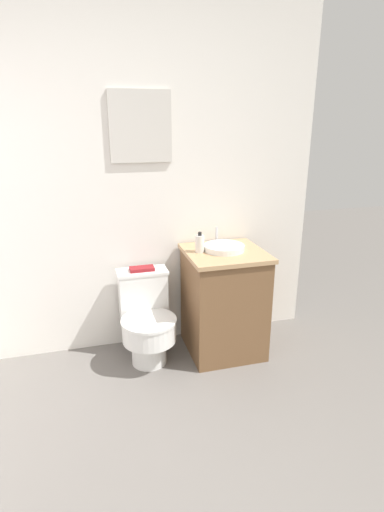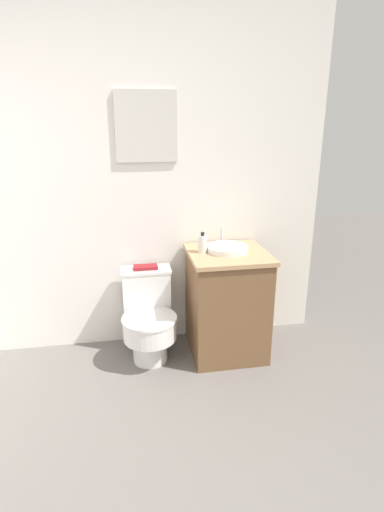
% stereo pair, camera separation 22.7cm
% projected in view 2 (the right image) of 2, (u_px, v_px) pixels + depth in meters
% --- Properties ---
extents(wall_back, '(3.58, 0.07, 2.50)m').
position_uv_depth(wall_back, '(79.00, 182.00, 2.78)').
color(wall_back, white).
rests_on(wall_back, ground_plane).
extents(toilet, '(0.38, 0.52, 0.64)m').
position_uv_depth(toilet, '(149.00, 318.00, 2.88)').
color(toilet, white).
rests_on(toilet, ground_plane).
extents(vanity, '(0.55, 0.55, 0.79)m').
position_uv_depth(vanity, '(227.00, 303.00, 2.92)').
color(vanity, brown).
rests_on(vanity, ground_plane).
extents(sink, '(0.29, 0.32, 0.13)m').
position_uv_depth(sink, '(227.00, 248.00, 2.81)').
color(sink, white).
rests_on(sink, vanity).
extents(soap_bottle, '(0.06, 0.06, 0.15)m').
position_uv_depth(soap_bottle, '(203.00, 244.00, 2.77)').
color(soap_bottle, silver).
rests_on(soap_bottle, vanity).
extents(book_on_tank, '(0.17, 0.09, 0.02)m').
position_uv_depth(book_on_tank, '(146.00, 267.00, 2.89)').
color(book_on_tank, maroon).
rests_on(book_on_tank, toilet).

